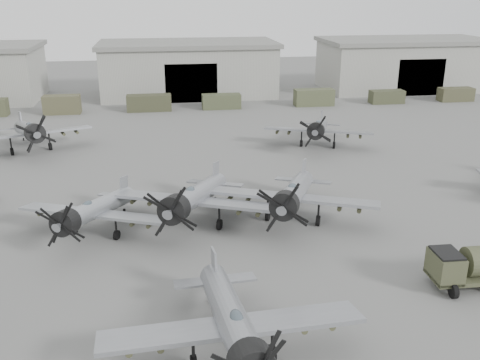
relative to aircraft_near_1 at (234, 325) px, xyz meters
The scene contains 15 objects.
ground 8.08m from the aircraft_near_1, 73.67° to the left, with size 220.00×220.00×0.00m, color #565654.
hangar_center 69.46m from the aircraft_near_1, 88.20° to the left, with size 29.00×14.80×8.70m.
hangar_right 80.21m from the aircraft_near_1, 59.93° to the left, with size 29.00×14.80×8.70m.
support_truck_2 59.81m from the aircraft_near_1, 106.17° to the left, with size 5.11×2.20×2.62m, color #49472F.
support_truck_3 57.61m from the aircraft_near_1, 94.36° to the left, with size 6.42×2.20×2.36m, color #393B26.
support_truck_4 57.78m from the aircraft_near_1, 83.79° to the left, with size 5.71×2.20×2.13m, color #42472F.
support_truck_5 60.98m from the aircraft_near_1, 70.38° to the left, with size 5.97×2.20×2.50m, color #454A30.
support_truck_6 65.85m from the aircraft_near_1, 60.73° to the left, with size 5.24×2.20×2.00m, color #3B3F29.
support_truck_7 72.20m from the aircraft_near_1, 52.71° to the left, with size 5.41×2.20×2.09m, color #41412B.
aircraft_near_1 is the anchor object (origin of this frame).
aircraft_mid_1 17.35m from the aircraft_near_1, 117.55° to the left, with size 11.09×10.04×4.52m.
aircraft_mid_2 16.97m from the aircraft_near_1, 66.68° to the left, with size 12.70×11.49×5.17m.
aircraft_far_0 41.64m from the aircraft_near_1, 114.05° to the left, with size 13.09×11.82×5.29m.
aircraft_far_1 38.11m from the aircraft_near_1, 67.62° to the left, with size 12.07×10.90×4.88m.
aircraft_extra_629 16.06m from the aircraft_near_1, 92.74° to the left, with size 12.70×11.49×5.17m.
Camera 1 is at (-5.06, -28.24, 17.05)m, focal length 40.00 mm.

